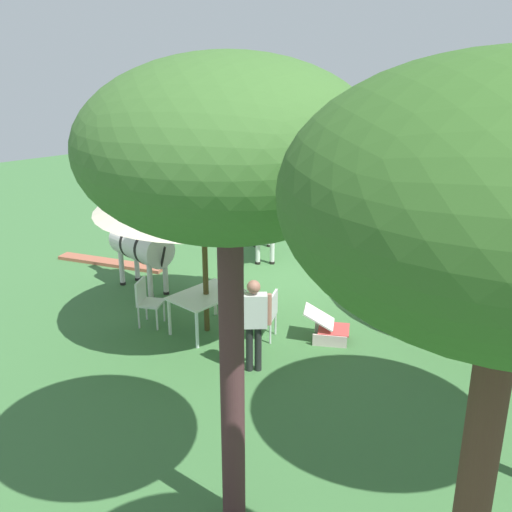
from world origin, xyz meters
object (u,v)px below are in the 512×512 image
Objects in this scene: zebra_by_umbrella at (264,216)px; acacia_tree_left_background at (229,151)px; patio_chair_west_end at (146,299)px; standing_watcher at (330,204)px; patio_dining_table at (206,298)px; guest_behind_table at (254,317)px; zebra_nearest_camera at (140,245)px; patio_chair_near_hut at (268,312)px; striped_lounge_chair at (328,327)px; guest_beside_umbrella at (231,246)px; shade_umbrella at (203,186)px.

zebra_by_umbrella is 9.37m from acacia_tree_left_background.
acacia_tree_left_background reaches higher than patio_chair_west_end.
standing_watcher is 0.34× the size of acacia_tree_left_background.
patio_dining_table is 4.25m from zebra_by_umbrella.
patio_chair_west_end is 4.49m from zebra_by_umbrella.
standing_watcher reaches higher than guest_behind_table.
patio_dining_table is at bearing -95.59° from zebra_nearest_camera.
zebra_by_umbrella is at bearing 85.34° from guest_behind_table.
standing_watcher is 5.41m from zebra_nearest_camera.
patio_chair_near_hut is at bearing -135.50° from acacia_tree_left_background.
striped_lounge_chair is at bearing -77.17° from patio_chair_near_hut.
standing_watcher reaches higher than guest_beside_umbrella.
patio_chair_west_end is 0.94× the size of striped_lounge_chair.
patio_chair_west_end is at bearing -120.59° from zebra_nearest_camera.
acacia_tree_left_background is (2.48, 4.06, 1.45)m from shade_umbrella.
guest_beside_umbrella is (-1.50, -1.21, -1.75)m from shade_umbrella.
shade_umbrella reaches higher than patio_chair_near_hut.
patio_chair_near_hut is 1.11m from striped_lounge_chair.
patio_chair_near_hut is 2.38m from guest_beside_umbrella.
patio_chair_west_end is 2.68m from guest_behind_table.
acacia_tree_left_background reaches higher than zebra_by_umbrella.
patio_chair_near_hut is 1.23m from guest_behind_table.
zebra_by_umbrella is (-4.19, -1.53, 0.50)m from patio_chair_west_end.
zebra_nearest_camera is (-0.07, -2.52, -1.75)m from shade_umbrella.
patio_chair_near_hut is at bearing 95.56° from standing_watcher.
guest_beside_umbrella is at bearing -127.02° from acacia_tree_left_background.
patio_dining_table is (-0.00, 0.00, -2.11)m from shade_umbrella.
guest_behind_table reaches higher than patio_dining_table.
guest_behind_table is 5.54m from zebra_by_umbrella.
shade_umbrella is at bearing 84.02° from standing_watcher.
zebra_nearest_camera is at bearing -111.16° from acacia_tree_left_background.
patio_chair_near_hut is 5.75m from acacia_tree_left_background.
standing_watcher reaches higher than patio_dining_table.
standing_watcher is (-6.20, -1.23, 0.52)m from patio_chair_west_end.
standing_watcher reaches higher than striped_lounge_chair.
acacia_tree_left_background is at bearing -115.23° from zebra_nearest_camera.
standing_watcher is at bearing -151.18° from zebra_by_umbrella.
patio_chair_near_hut is 5.75m from standing_watcher.
guest_beside_umbrella is at bearing 69.58° from zebra_by_umbrella.
acacia_tree_left_background reaches higher than patio_chair_near_hut.
patio_chair_near_hut is (-0.67, 0.97, -0.13)m from patio_dining_table.
standing_watcher is at bearing -141.98° from acacia_tree_left_background.
guest_behind_table is at bearing -133.20° from acacia_tree_left_background.
acacia_tree_left_background is (2.55, 6.58, 3.20)m from zebra_nearest_camera.
patio_chair_near_hut is at bearing 124.64° from shade_umbrella.
zebra_by_umbrella is (-3.70, -4.13, 0.06)m from guest_behind_table.
acacia_tree_left_background is at bearing -96.00° from guest_behind_table.
shade_umbrella reaches higher than zebra_by_umbrella.
striped_lounge_chair is (-1.70, 0.02, -0.71)m from guest_behind_table.
zebra_nearest_camera is (-0.31, -4.19, 0.05)m from guest_behind_table.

